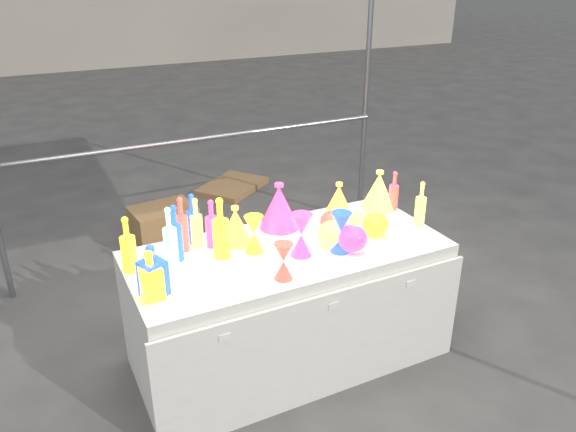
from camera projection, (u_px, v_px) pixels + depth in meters
name	position (u px, v px, depth m)	size (l,w,h in m)	color
ground	(288.00, 355.00, 3.49)	(80.00, 80.00, 0.00)	#605E59
display_table	(289.00, 305.00, 3.32)	(1.84, 0.83, 0.75)	white
cardboard_box_closed	(164.00, 228.00, 4.73)	(0.51, 0.37, 0.37)	#A07448
cardboard_box_flat	(232.00, 186.00, 6.02)	(0.71, 0.51, 0.06)	#A07448
bottle_0	(128.00, 244.00, 2.88)	(0.08, 0.08, 0.31)	red
bottle_1	(193.00, 218.00, 3.19)	(0.07, 0.07, 0.30)	#18844D
bottle_2	(182.00, 224.00, 3.09)	(0.07, 0.07, 0.32)	orange
bottle_3	(212.00, 223.00, 3.14)	(0.07, 0.07, 0.29)	blue
bottle_4	(196.00, 222.00, 3.16)	(0.07, 0.07, 0.29)	#126071
bottle_5	(170.00, 237.00, 2.93)	(0.07, 0.07, 0.34)	#D22A8C
bottle_6	(221.00, 228.00, 3.01)	(0.09, 0.09, 0.35)	red
bottle_7	(175.00, 233.00, 2.99)	(0.08, 0.08, 0.32)	#18844D
decanter_0	(151.00, 274.00, 2.66)	(0.10, 0.10, 0.26)	red
decanter_2	(152.00, 270.00, 2.68)	(0.11, 0.11, 0.27)	#18844D
hourglass_0	(283.00, 261.00, 2.83)	(0.10, 0.10, 0.20)	orange
hourglass_1	(301.00, 235.00, 3.05)	(0.12, 0.12, 0.25)	blue
hourglass_2	(355.00, 231.00, 3.13)	(0.11, 0.11, 0.21)	#126071
hourglass_4	(254.00, 234.00, 3.10)	(0.11, 0.11, 0.21)	red
hourglass_5	(341.00, 232.00, 3.10)	(0.12, 0.12, 0.23)	#18844D
globe_0	(375.00, 225.00, 3.31)	(0.16, 0.16, 0.12)	red
globe_1	(332.00, 235.00, 3.17)	(0.17, 0.17, 0.13)	#126071
globe_2	(333.00, 223.00, 3.33)	(0.16, 0.16, 0.13)	orange
globe_3	(352.00, 240.00, 3.12)	(0.17, 0.17, 0.14)	blue
lampshade_0	(236.00, 225.00, 3.20)	(0.19, 0.19, 0.23)	#EAFF35
lampshade_1	(339.00, 200.00, 3.52)	(0.19, 0.19, 0.23)	#EAFF35
lampshade_2	(279.00, 206.00, 3.37)	(0.24, 0.24, 0.29)	blue
lampshade_3	(379.00, 190.00, 3.64)	(0.22, 0.22, 0.26)	#126071
bottle_9	(394.00, 191.00, 3.62)	(0.06, 0.06, 0.26)	orange
bottle_10	(394.00, 190.00, 3.62)	(0.06, 0.06, 0.26)	blue
bottle_11	(421.00, 204.00, 3.40)	(0.06, 0.06, 0.29)	#126071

